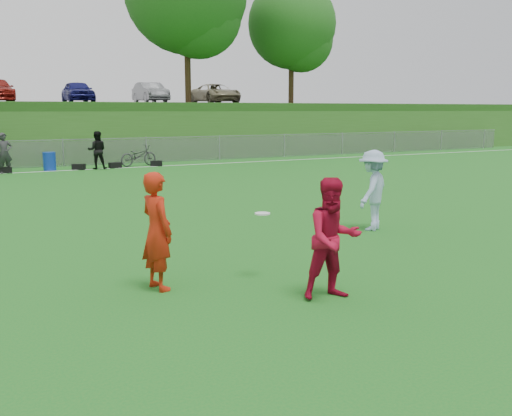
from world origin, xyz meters
TOP-DOWN VIEW (x-y plane):
  - ground at (0.00, 0.00)m, footprint 120.00×120.00m
  - sideline_far at (0.00, 18.00)m, footprint 60.00×0.10m
  - fence at (0.00, 20.00)m, footprint 58.00×0.06m
  - berm at (0.00, 31.00)m, footprint 120.00×18.00m
  - parking_lot at (0.00, 33.00)m, footprint 120.00×12.00m
  - tree_green_far at (16.16, 25.92)m, footprint 5.88×5.88m
  - car_row at (-1.17, 32.00)m, footprint 32.04×5.18m
  - gear_bags at (0.87, 18.10)m, footprint 7.18×0.57m
  - player_red_left at (-1.82, 0.00)m, footprint 0.55×0.71m
  - player_red_center at (0.23, -1.54)m, footprint 0.93×0.78m
  - player_blue at (3.69, 1.91)m, footprint 1.32×1.17m
  - frisbee at (-0.19, -0.22)m, footprint 0.24×0.24m
  - recycling_bin at (-0.85, 18.34)m, footprint 0.55×0.55m
  - bicycle at (3.17, 18.53)m, footprint 2.00×1.17m

SIDE VIEW (x-z plane):
  - ground at x=0.00m, z-range 0.00..0.00m
  - sideline_far at x=0.00m, z-range 0.00..0.01m
  - gear_bags at x=0.87m, z-range 0.00..0.26m
  - recycling_bin at x=-0.85m, z-range 0.00..0.81m
  - bicycle at x=3.17m, z-range 0.00..0.99m
  - fence at x=0.00m, z-range 0.00..1.30m
  - player_red_center at x=0.23m, z-range 0.00..1.72m
  - player_red_left at x=-1.82m, z-range 0.00..1.75m
  - player_blue at x=3.69m, z-range 0.00..1.77m
  - frisbee at x=-0.19m, z-range 1.03..1.05m
  - berm at x=0.00m, z-range 0.00..3.00m
  - parking_lot at x=0.00m, z-range 3.00..3.10m
  - car_row at x=-1.17m, z-range 3.10..4.54m
  - tree_green_far at x=16.16m, z-range 3.87..12.06m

